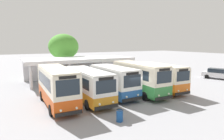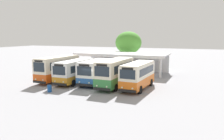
{
  "view_description": "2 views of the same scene",
  "coord_description": "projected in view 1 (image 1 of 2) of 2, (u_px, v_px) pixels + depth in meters",
  "views": [
    {
      "loc": [
        -10.85,
        -15.04,
        5.63
      ],
      "look_at": [
        0.59,
        5.69,
        2.29
      ],
      "focal_mm": 31.11,
      "sensor_mm": 36.0,
      "label": 1
    },
    {
      "loc": [
        12.48,
        -24.31,
        6.4
      ],
      "look_at": [
        -0.19,
        5.74,
        1.44
      ],
      "focal_mm": 36.73,
      "sensor_mm": 36.0,
      "label": 2
    }
  ],
  "objects": [
    {
      "name": "ground_plane",
      "position": [
        135.0,
        101.0,
        19.02
      ],
      "size": [
        180.0,
        180.0,
        0.0
      ],
      "primitive_type": "plane",
      "color": "#939399"
    },
    {
      "name": "city_bus_nearest_orange",
      "position": [
        57.0,
        85.0,
        17.28
      ],
      "size": [
        2.34,
        7.82,
        3.42
      ],
      "color": "black",
      "rests_on": "ground"
    },
    {
      "name": "city_bus_second_in_row",
      "position": [
        88.0,
        84.0,
        18.66
      ],
      "size": [
        2.38,
        7.75,
        3.06
      ],
      "color": "black",
      "rests_on": "ground"
    },
    {
      "name": "city_bus_middle_cream",
      "position": [
        114.0,
        80.0,
        20.3
      ],
      "size": [
        2.61,
        6.77,
        3.13
      ],
      "color": "black",
      "rests_on": "ground"
    },
    {
      "name": "city_bus_fourth_amber",
      "position": [
        139.0,
        77.0,
        21.27
      ],
      "size": [
        2.38,
        7.88,
        3.42
      ],
      "color": "black",
      "rests_on": "ground"
    },
    {
      "name": "city_bus_fifth_blue",
      "position": [
        160.0,
        76.0,
        22.66
      ],
      "size": [
        2.48,
        7.2,
        3.15
      ],
      "color": "black",
      "rests_on": "ground"
    },
    {
      "name": "parked_car_flank",
      "position": [
        218.0,
        74.0,
        30.34
      ],
      "size": [
        3.24,
        4.77,
        1.62
      ],
      "color": "black",
      "rests_on": "ground"
    },
    {
      "name": "terminal_canopy",
      "position": [
        78.0,
        62.0,
        29.53
      ],
      "size": [
        15.58,
        6.4,
        3.4
      ],
      "color": "silver",
      "rests_on": "ground"
    },
    {
      "name": "waiting_chair_end_by_column",
      "position": [
        67.0,
        78.0,
        27.95
      ],
      "size": [
        0.46,
        0.46,
        0.86
      ],
      "color": "slate",
      "rests_on": "ground"
    },
    {
      "name": "waiting_chair_second_from_end",
      "position": [
        71.0,
        78.0,
        28.23
      ],
      "size": [
        0.46,
        0.46,
        0.86
      ],
      "color": "slate",
      "rests_on": "ground"
    },
    {
      "name": "waiting_chair_middle_seat",
      "position": [
        76.0,
        78.0,
        28.43
      ],
      "size": [
        0.46,
        0.46,
        0.86
      ],
      "color": "slate",
      "rests_on": "ground"
    },
    {
      "name": "waiting_chair_fourth_seat",
      "position": [
        79.0,
        77.0,
        28.84
      ],
      "size": [
        0.46,
        0.46,
        0.86
      ],
      "color": "slate",
      "rests_on": "ground"
    },
    {
      "name": "waiting_chair_fifth_seat",
      "position": [
        83.0,
        77.0,
        29.02
      ],
      "size": [
        0.46,
        0.46,
        0.86
      ],
      "color": "slate",
      "rests_on": "ground"
    },
    {
      "name": "waiting_chair_far_end_seat",
      "position": [
        87.0,
        77.0,
        29.3
      ],
      "size": [
        0.46,
        0.46,
        0.86
      ],
      "color": "slate",
      "rests_on": "ground"
    },
    {
      "name": "roadside_tree_behind_canopy",
      "position": [
        64.0,
        47.0,
        33.17
      ],
      "size": [
        5.07,
        5.07,
        7.13
      ],
      "color": "brown",
      "rests_on": "ground"
    },
    {
      "name": "litter_bin_apron",
      "position": [
        120.0,
        115.0,
        13.89
      ],
      "size": [
        0.49,
        0.49,
        0.9
      ],
      "color": "#19478C",
      "rests_on": "ground"
    }
  ]
}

